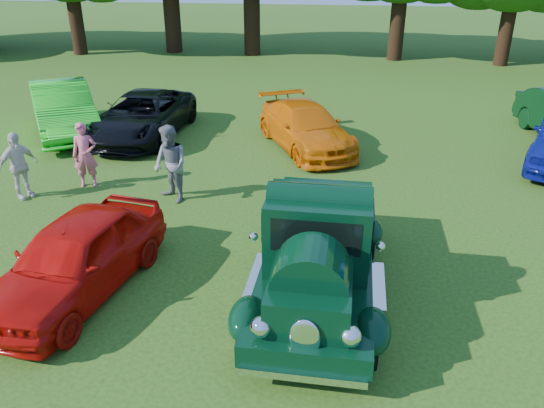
# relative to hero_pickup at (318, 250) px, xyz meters

# --- Properties ---
(ground) EXTENTS (120.00, 120.00, 0.00)m
(ground) POSITION_rel_hero_pickup_xyz_m (-1.72, -0.30, -0.86)
(ground) COLOR #244810
(ground) RESTS_ON ground
(hero_pickup) EXTENTS (2.37, 5.10, 1.99)m
(hero_pickup) POSITION_rel_hero_pickup_xyz_m (0.00, 0.00, 0.00)
(hero_pickup) COLOR black
(hero_pickup) RESTS_ON ground
(red_convertible) EXTENTS (2.23, 4.27, 1.39)m
(red_convertible) POSITION_rel_hero_pickup_xyz_m (-4.17, -0.61, -0.17)
(red_convertible) COLOR #B80C07
(red_convertible) RESTS_ON ground
(back_car_lime) EXTENTS (4.31, 5.16, 1.66)m
(back_car_lime) POSITION_rel_hero_pickup_xyz_m (-9.09, 7.99, -0.03)
(back_car_lime) COLOR #1AC71B
(back_car_lime) RESTS_ON ground
(back_car_black) EXTENTS (2.40, 5.12, 1.42)m
(back_car_black) POSITION_rel_hero_pickup_xyz_m (-6.37, 8.05, -0.16)
(back_car_black) COLOR black
(back_car_black) RESTS_ON ground
(back_car_orange) EXTENTS (3.84, 4.93, 1.33)m
(back_car_orange) POSITION_rel_hero_pickup_xyz_m (-0.99, 7.77, -0.20)
(back_car_orange) COLOR #DB6607
(back_car_orange) RESTS_ON ground
(spectator_pink) EXTENTS (0.71, 0.58, 1.68)m
(spectator_pink) POSITION_rel_hero_pickup_xyz_m (-6.25, 3.90, -0.02)
(spectator_pink) COLOR #D35774
(spectator_pink) RESTS_ON ground
(spectator_grey) EXTENTS (1.16, 1.13, 1.88)m
(spectator_grey) POSITION_rel_hero_pickup_xyz_m (-3.79, 3.37, 0.08)
(spectator_grey) COLOR slate
(spectator_grey) RESTS_ON ground
(spectator_white) EXTENTS (0.82, 1.06, 1.68)m
(spectator_white) POSITION_rel_hero_pickup_xyz_m (-7.49, 2.94, -0.03)
(spectator_white) COLOR beige
(spectator_white) RESTS_ON ground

